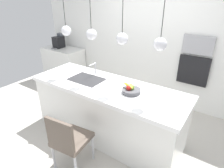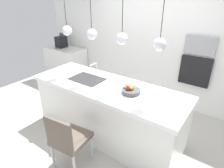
{
  "view_description": "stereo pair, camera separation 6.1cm",
  "coord_description": "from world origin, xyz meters",
  "px_view_note": "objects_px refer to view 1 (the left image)",
  "views": [
    {
      "loc": [
        1.56,
        -2.14,
        2.22
      ],
      "look_at": [
        0.1,
        0.0,
        0.98
      ],
      "focal_mm": 30.69,
      "sensor_mm": 36.0,
      "label": 1
    },
    {
      "loc": [
        1.61,
        -2.11,
        2.22
      ],
      "look_at": [
        0.1,
        0.0,
        0.98
      ],
      "focal_mm": 30.69,
      "sensor_mm": 36.0,
      "label": 2
    }
  ],
  "objects_px": {
    "coffee_machine": "(59,42)",
    "chair_near": "(69,140)",
    "microwave": "(198,45)",
    "fruit_bowl": "(131,90)",
    "oven": "(193,70)"
  },
  "relations": [
    {
      "from": "microwave",
      "to": "chair_near",
      "type": "bearing_deg",
      "value": -110.34
    },
    {
      "from": "chair_near",
      "to": "fruit_bowl",
      "type": "bearing_deg",
      "value": 64.22
    },
    {
      "from": "coffee_machine",
      "to": "chair_near",
      "type": "bearing_deg",
      "value": -40.4
    },
    {
      "from": "coffee_machine",
      "to": "oven",
      "type": "bearing_deg",
      "value": 4.95
    },
    {
      "from": "oven",
      "to": "fruit_bowl",
      "type": "bearing_deg",
      "value": -107.22
    },
    {
      "from": "coffee_machine",
      "to": "chair_near",
      "type": "relative_size",
      "value": 0.43
    },
    {
      "from": "fruit_bowl",
      "to": "chair_near",
      "type": "xyz_separation_m",
      "value": [
        -0.41,
        -0.86,
        -0.48
      ]
    },
    {
      "from": "oven",
      "to": "chair_near",
      "type": "bearing_deg",
      "value": -110.34
    },
    {
      "from": "fruit_bowl",
      "to": "microwave",
      "type": "xyz_separation_m",
      "value": [
        0.49,
        1.58,
        0.39
      ]
    },
    {
      "from": "microwave",
      "to": "oven",
      "type": "relative_size",
      "value": 0.96
    },
    {
      "from": "fruit_bowl",
      "to": "coffee_machine",
      "type": "relative_size",
      "value": 0.72
    },
    {
      "from": "microwave",
      "to": "chair_near",
      "type": "relative_size",
      "value": 0.61
    },
    {
      "from": "microwave",
      "to": "coffee_machine",
      "type": "bearing_deg",
      "value": -175.05
    },
    {
      "from": "microwave",
      "to": "chair_near",
      "type": "xyz_separation_m",
      "value": [
        -0.91,
        -2.44,
        -0.87
      ]
    },
    {
      "from": "coffee_machine",
      "to": "fruit_bowl",
      "type": "bearing_deg",
      "value": -23.67
    }
  ]
}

